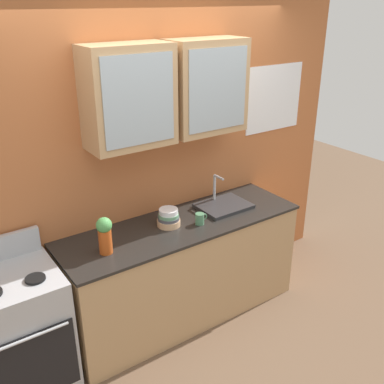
{
  "coord_description": "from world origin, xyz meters",
  "views": [
    {
      "loc": [
        -1.76,
        -2.66,
        2.57
      ],
      "look_at": [
        0.1,
        0.0,
        1.15
      ],
      "focal_mm": 41.77,
      "sensor_mm": 36.0,
      "label": 1
    }
  ],
  "objects_px": {
    "sink_faucet": "(223,205)",
    "stove_range": "(19,333)",
    "cup_near_sink": "(200,219)",
    "vase": "(105,234)",
    "bowl_stack": "(169,218)"
  },
  "relations": [
    {
      "from": "stove_range",
      "to": "vase",
      "type": "height_order",
      "value": "vase"
    },
    {
      "from": "stove_range",
      "to": "sink_faucet",
      "type": "relative_size",
      "value": 2.47
    },
    {
      "from": "stove_range",
      "to": "cup_near_sink",
      "type": "height_order",
      "value": "stove_range"
    },
    {
      "from": "bowl_stack",
      "to": "cup_near_sink",
      "type": "xyz_separation_m",
      "value": [
        0.22,
        -0.12,
        -0.02
      ]
    },
    {
      "from": "bowl_stack",
      "to": "cup_near_sink",
      "type": "distance_m",
      "value": 0.25
    },
    {
      "from": "sink_faucet",
      "to": "cup_near_sink",
      "type": "distance_m",
      "value": 0.37
    },
    {
      "from": "sink_faucet",
      "to": "cup_near_sink",
      "type": "relative_size",
      "value": 4.01
    },
    {
      "from": "stove_range",
      "to": "sink_faucet",
      "type": "height_order",
      "value": "sink_faucet"
    },
    {
      "from": "stove_range",
      "to": "bowl_stack",
      "type": "height_order",
      "value": "stove_range"
    },
    {
      "from": "vase",
      "to": "bowl_stack",
      "type": "bearing_deg",
      "value": 9.27
    },
    {
      "from": "bowl_stack",
      "to": "vase",
      "type": "xyz_separation_m",
      "value": [
        -0.59,
        -0.1,
        0.09
      ]
    },
    {
      "from": "sink_faucet",
      "to": "cup_near_sink",
      "type": "height_order",
      "value": "sink_faucet"
    },
    {
      "from": "vase",
      "to": "cup_near_sink",
      "type": "xyz_separation_m",
      "value": [
        0.81,
        -0.03,
        -0.11
      ]
    },
    {
      "from": "sink_faucet",
      "to": "vase",
      "type": "distance_m",
      "value": 1.16
    },
    {
      "from": "sink_faucet",
      "to": "stove_range",
      "type": "bearing_deg",
      "value": -178.64
    }
  ]
}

